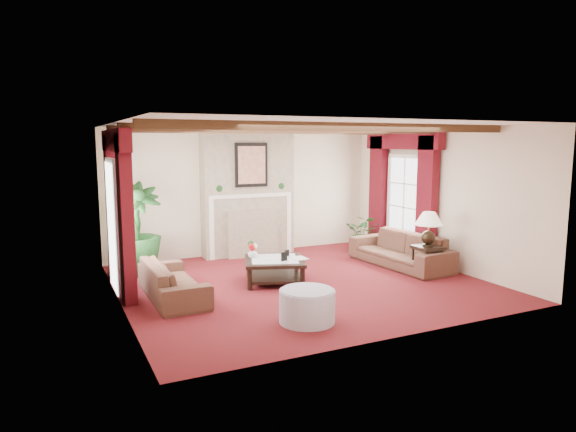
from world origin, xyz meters
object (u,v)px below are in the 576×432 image
side_table (427,260)px  sofa_right (400,244)px  sofa_left (173,274)px  potted_palm (136,248)px  coffee_table (274,271)px  ottoman (307,306)px

side_table → sofa_right: bearing=91.4°
sofa_right → sofa_left: bearing=-92.1°
sofa_right → potted_palm: potted_palm is taller
sofa_right → potted_palm: bearing=-112.7°
side_table → coffee_table: bearing=164.8°
potted_palm → coffee_table: size_ratio=1.76×
potted_palm → sofa_right: bearing=-18.6°
side_table → ottoman: 3.40m
sofa_left → side_table: sofa_left is taller
sofa_right → coffee_table: size_ratio=2.24×
sofa_right → ottoman: size_ratio=2.97×
sofa_left → sofa_right: 4.53m
sofa_left → ottoman: 2.35m
side_table → ottoman: bearing=-158.1°
side_table → potted_palm: bearing=153.6°
coffee_table → potted_palm: bearing=161.5°
sofa_right → side_table: sofa_right is taller
sofa_left → ottoman: size_ratio=2.52×
potted_palm → ottoman: 4.03m
potted_palm → side_table: potted_palm is taller
potted_palm → coffee_table: bearing=-38.5°
sofa_left → coffee_table: (1.80, 0.12, -0.17)m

